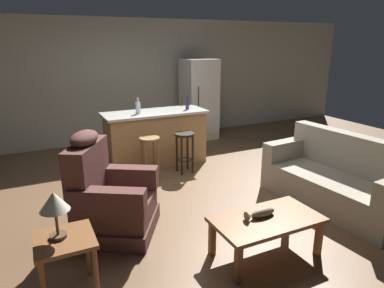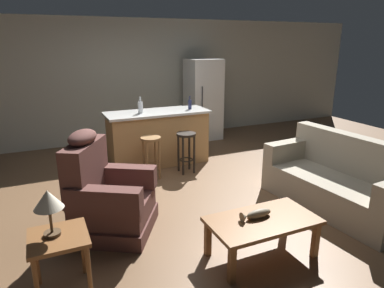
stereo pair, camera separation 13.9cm
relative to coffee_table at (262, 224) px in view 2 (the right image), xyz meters
name	(u,v)px [view 2 (the right image)]	position (x,y,z in m)	size (l,w,h in m)	color
ground_plane	(189,191)	(-0.04, 1.76, -0.36)	(12.00, 12.00, 0.00)	brown
back_wall	(130,81)	(-0.04, 4.89, 0.94)	(12.00, 0.05, 2.60)	#B2B2A3
coffee_table	(262,224)	(0.00, 0.00, 0.00)	(1.10, 0.60, 0.42)	brown
fish_figurine	(256,214)	(-0.05, 0.04, 0.10)	(0.34, 0.10, 0.10)	#4C3823
couch	(338,182)	(1.57, 0.51, -0.02)	(1.00, 1.96, 0.94)	#9E937F
recliner_near_lamp	(107,197)	(-1.33, 1.14, 0.06)	(1.15, 1.15, 1.20)	brown
end_table	(59,246)	(-1.89, 0.27, 0.10)	(0.48, 0.48, 0.56)	brown
table_lamp	(48,202)	(-1.93, 0.29, 0.50)	(0.24, 0.24, 0.41)	#4C3823
kitchen_island	(158,137)	(-0.04, 3.11, 0.11)	(1.80, 0.70, 0.95)	#AD7F4C
bar_stool_left	(151,150)	(-0.37, 2.48, 0.11)	(0.32, 0.32, 0.68)	olive
bar_stool_right	(186,145)	(0.24, 2.48, 0.11)	(0.32, 0.32, 0.68)	black
refrigerator	(203,100)	(1.45, 4.31, 0.52)	(0.70, 0.69, 1.76)	white
bottle_tall_green	(190,104)	(0.57, 3.06, 0.68)	(0.06, 0.06, 0.24)	#23284C
bottle_short_amber	(140,107)	(-0.34, 3.08, 0.69)	(0.08, 0.08, 0.28)	silver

